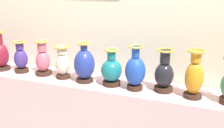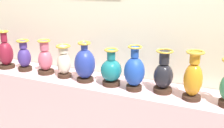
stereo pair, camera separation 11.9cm
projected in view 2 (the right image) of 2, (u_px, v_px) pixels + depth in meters
The scene contains 10 objects.
back_wall at pixel (124, 11), 2.35m from camera, with size 5.30×0.14×2.95m.
vase_burgundy at pixel (6, 53), 2.65m from camera, with size 0.15×0.15×0.37m.
vase_indigo at pixel (24, 57), 2.57m from camera, with size 0.13×0.13×0.30m.
vase_rose at pixel (45, 59), 2.49m from camera, with size 0.15×0.15×0.31m.
vase_ivory at pixel (64, 62), 2.39m from camera, with size 0.13×0.13×0.29m.
vase_cobalt at pixel (85, 64), 2.29m from camera, with size 0.18×0.18×0.34m.
vase_teal at pixel (111, 70), 2.21m from camera, with size 0.17×0.17×0.30m.
vase_sapphire at pixel (134, 71), 2.10m from camera, with size 0.16×0.16×0.35m.
vase_onyx at pixel (163, 75), 2.06m from camera, with size 0.15×0.15×0.33m.
vase_amber at pixel (193, 78), 1.93m from camera, with size 0.13×0.13×0.36m.
Camera 2 is at (0.89, -1.94, 1.73)m, focal length 43.97 mm.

